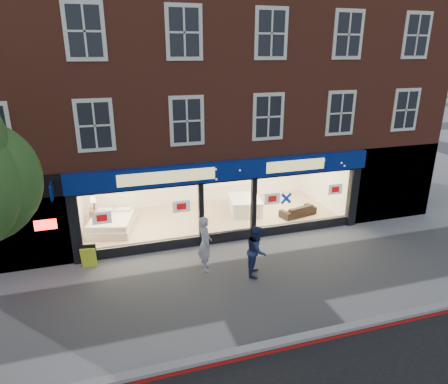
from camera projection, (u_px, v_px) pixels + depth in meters
name	position (u px, v px, depth m)	size (l,w,h in m)	color
ground	(256.00, 282.00, 12.90)	(120.00, 120.00, 0.00)	gray
kerb_line	(302.00, 345.00, 10.11)	(60.00, 0.10, 0.01)	#8C0A07
kerb_stone	(298.00, 338.00, 10.27)	(60.00, 0.25, 0.12)	gray
showroom_floor	(213.00, 219.00, 17.61)	(11.00, 4.50, 0.10)	tan
building	(200.00, 60.00, 16.91)	(19.00, 8.26, 10.30)	brown
display_bed	(112.00, 222.00, 16.33)	(2.17, 2.43, 1.17)	beige
bedside_table	(95.00, 215.00, 17.15)	(0.45, 0.45, 0.55)	brown
mattress_stack	(245.00, 205.00, 18.14)	(1.65, 1.93, 0.67)	silver
sofa	(298.00, 210.00, 17.76)	(1.68, 0.66, 0.49)	black
a_board	(89.00, 257.00, 13.66)	(0.52, 0.33, 0.79)	#CEE027
pedestrian_grey	(205.00, 243.00, 13.35)	(0.70, 0.46, 1.93)	#A5A7AC
pedestrian_blue	(257.00, 251.00, 13.10)	(0.84, 0.65, 1.72)	#1C274E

